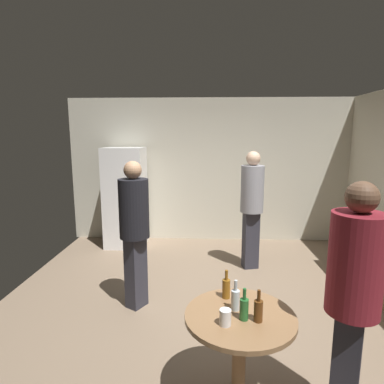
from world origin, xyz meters
The scene contains 12 objects.
ground_plane centered at (0.00, 0.00, -0.05)m, with size 5.20×5.20×0.10m, color #7A6651.
wall_back centered at (0.00, 2.63, 1.35)m, with size 5.32×0.06×2.70m, color beige.
refrigerator centered at (-1.53, 2.20, 0.90)m, with size 0.70×0.68×1.80m.
foreground_table centered at (0.16, -1.32, 0.63)m, with size 0.80×0.80×0.73m.
beer_bottle_amber centered at (0.08, -1.09, 0.82)m, with size 0.06×0.06×0.23m.
beer_bottle_brown centered at (0.27, -1.40, 0.82)m, with size 0.06×0.06×0.23m.
beer_bottle_green centered at (0.18, -1.39, 0.82)m, with size 0.06×0.06×0.23m.
beer_bottle_clear centered at (0.13, -1.26, 0.82)m, with size 0.06×0.06×0.23m.
plastic_cup_white centered at (0.04, -1.46, 0.79)m, with size 0.08×0.08×0.11m, color white.
person_in_maroon_shirt centered at (0.87, -1.46, 1.01)m, with size 0.46×0.46×1.72m.
person_in_gray_shirt centered at (0.61, 1.24, 1.05)m, with size 0.41×0.41×1.78m.
person_in_black_shirt centered at (-0.90, 0.05, 1.01)m, with size 0.47×0.47×1.73m.
Camera 1 is at (-0.10, -3.42, 1.99)m, focal length 29.68 mm.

